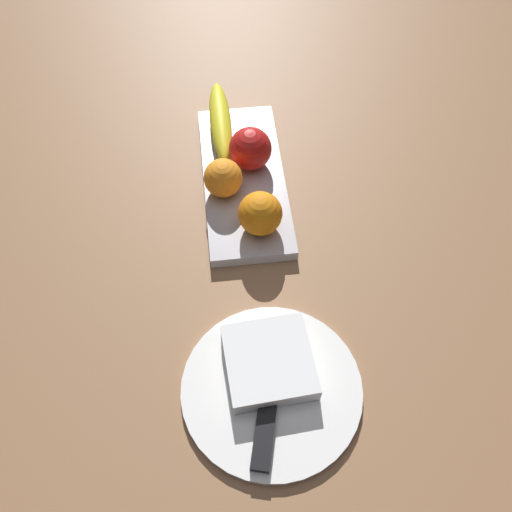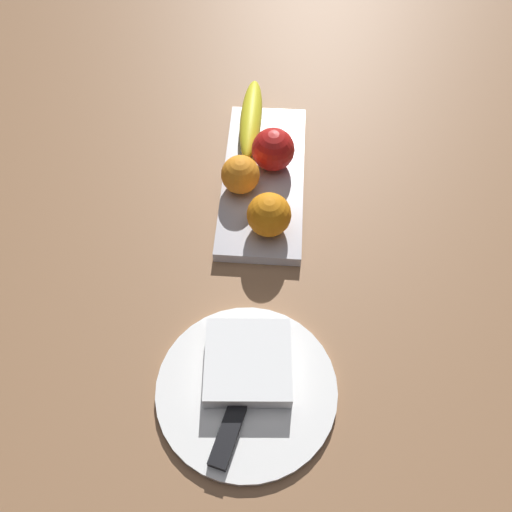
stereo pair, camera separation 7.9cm
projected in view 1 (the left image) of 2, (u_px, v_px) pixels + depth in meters
ground_plane at (223, 185)px, 0.93m from camera, size 2.40×2.40×0.00m
fruit_tray at (244, 179)px, 0.93m from camera, size 0.33×0.14×0.02m
apple at (250, 149)px, 0.91m from camera, size 0.07×0.07×0.07m
banana at (220, 121)px, 0.97m from camera, size 0.20×0.04×0.04m
orange_near_apple at (260, 214)px, 0.83m from camera, size 0.07×0.07×0.07m
orange_near_banana at (222, 178)px, 0.88m from camera, size 0.06×0.06×0.06m
dinner_plate at (272, 389)px, 0.73m from camera, size 0.24×0.24×0.01m
folded_napkin at (269, 362)px, 0.73m from camera, size 0.12×0.12×0.03m
knife at (266, 422)px, 0.70m from camera, size 0.18×0.07×0.01m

